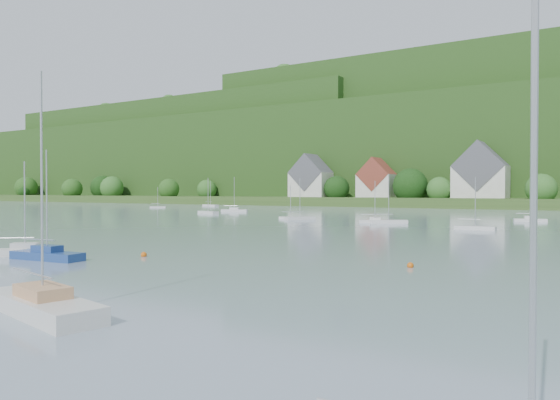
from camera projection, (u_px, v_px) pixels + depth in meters
far_shore_strip at (472, 202)px, 180.69m from camera, size 600.00×60.00×3.00m
forested_ridge at (505, 152)px, 238.68m from camera, size 620.00×181.22×69.89m
village_building_0 at (311, 179)px, 198.02m from camera, size 14.00×10.40×16.00m
village_building_1 at (376, 181)px, 186.75m from camera, size 12.00×9.36×14.00m
village_building_2 at (481, 175)px, 167.68m from camera, size 16.00×11.44×18.00m
near_sailboat_1 at (47, 254)px, 40.73m from camera, size 6.38×2.37×8.42m
near_sailboat_2 at (43, 303)px, 22.64m from camera, size 7.95×3.78×10.35m
near_sailboat_3 at (25, 251)px, 43.29m from camera, size 5.39×4.87×7.68m
mooring_buoy_2 at (410, 267)px, 36.66m from camera, size 0.47×0.47×0.47m
mooring_buoy_3 at (144, 257)px, 42.78m from camera, size 0.49×0.49×0.49m
far_sailboat_cluster at (517, 217)px, 100.91m from camera, size 190.25×68.31×8.71m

